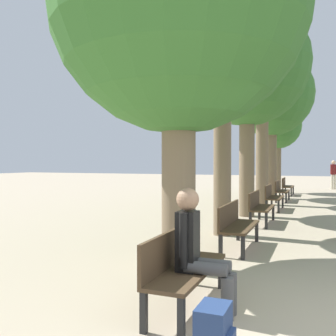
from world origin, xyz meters
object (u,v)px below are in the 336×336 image
tree_row_1 (223,33)px  tree_row_4 (271,95)px  tree_row_3 (262,76)px  bench_row_0 (181,263)px  tree_row_5 (278,127)px  tree_row_0 (179,6)px  bench_row_3 (272,195)px  bench_row_5 (286,185)px  bench_row_1 (236,222)px  bench_row_4 (281,189)px  backpack (214,334)px  pedestrian_far (333,173)px  bench_row_2 (259,205)px  person_seated (198,247)px  tree_row_2 (247,66)px

tree_row_1 → tree_row_4: bearing=90.0°
tree_row_3 → bench_row_0: bearing=-87.0°
tree_row_5 → tree_row_0: bearing=-90.0°
bench_row_3 → bench_row_5: size_ratio=1.00×
bench_row_0 → tree_row_3: 10.97m
bench_row_1 → bench_row_3: size_ratio=1.00×
bench_row_0 → tree_row_1: tree_row_1 is taller
bench_row_4 → backpack: 12.53m
backpack → pedestrian_far: pedestrian_far is taller
bench_row_2 → bench_row_4: (0.00, 5.78, 0.00)m
bench_row_2 → pedestrian_far: bearing=80.8°
tree_row_1 → person_seated: (0.75, -4.14, -3.60)m
tree_row_1 → tree_row_3: 6.08m
person_seated → tree_row_2: bearing=96.0°
tree_row_4 → pedestrian_far: bearing=67.8°
tree_row_4 → backpack: (1.15, -13.64, -4.18)m
tree_row_3 → tree_row_4: bearing=90.0°
tree_row_0 → person_seated: (0.75, -1.45, -3.14)m
bench_row_4 → bench_row_5: same height
tree_row_0 → tree_row_2: size_ratio=0.94×
backpack → bench_row_4: bearing=92.9°
person_seated → backpack: 1.07m
tree_row_1 → backpack: size_ratio=12.90×
bench_row_5 → tree_row_1: size_ratio=0.27×
bench_row_2 → pedestrian_far: pedestrian_far is taller
tree_row_5 → person_seated: size_ratio=3.53×
tree_row_0 → tree_row_3: (0.00, 8.76, 0.84)m
bench_row_3 → tree_row_2: (-0.53, -1.66, 3.83)m
bench_row_1 → bench_row_5: size_ratio=1.00×
bench_row_2 → bench_row_4: 5.78m
bench_row_3 → tree_row_1: bearing=-96.5°
bench_row_3 → tree_row_0: bearing=-94.1°
backpack → pedestrian_far: size_ratio=0.27×
bench_row_4 → tree_row_4: bearing=115.1°
bench_row_1 → pedestrian_far: bearing=82.4°
bench_row_3 → tree_row_3: 4.47m
bench_row_1 → person_seated: (0.22, -2.97, 0.20)m
bench_row_1 → tree_row_2: size_ratio=0.25×
person_seated → bench_row_3: bearing=91.5°
bench_row_1 → tree_row_3: size_ratio=0.25×
bench_row_1 → tree_row_1: (-0.53, 1.17, 3.81)m
bench_row_3 → person_seated: (0.22, -8.75, 0.20)m
bench_row_2 → backpack: 6.77m
bench_row_4 → tree_row_4: tree_row_4 is taller
bench_row_3 → pedestrian_far: 10.87m
bench_row_3 → bench_row_5: bearing=90.0°
tree_row_2 → tree_row_0: bearing=-90.0°
tree_row_2 → tree_row_4: size_ratio=0.98×
bench_row_5 → person_seated: size_ratio=1.19×
bench_row_2 → pedestrian_far: (2.18, 13.53, 0.47)m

